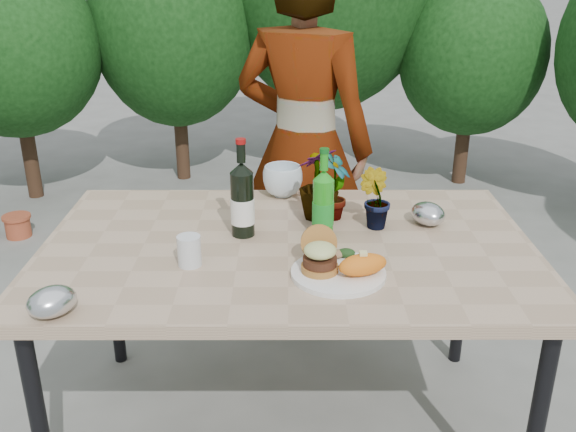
{
  "coord_description": "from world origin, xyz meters",
  "views": [
    {
      "loc": [
        -0.0,
        -1.9,
        1.64
      ],
      "look_at": [
        0.0,
        -0.08,
        0.88
      ],
      "focal_mm": 40.0,
      "sensor_mm": 36.0,
      "label": 1
    }
  ],
  "objects_px": {
    "person": "(304,147)",
    "wine_bottle": "(242,201)",
    "patio_table": "(288,259)",
    "dinner_plate": "(338,273)"
  },
  "relations": [
    {
      "from": "patio_table",
      "to": "dinner_plate",
      "type": "bearing_deg",
      "value": -56.57
    },
    {
      "from": "patio_table",
      "to": "wine_bottle",
      "type": "distance_m",
      "value": 0.24
    },
    {
      "from": "patio_table",
      "to": "wine_bottle",
      "type": "relative_size",
      "value": 4.81
    },
    {
      "from": "dinner_plate",
      "to": "patio_table",
      "type": "bearing_deg",
      "value": 123.43
    },
    {
      "from": "wine_bottle",
      "to": "dinner_plate",
      "type": "bearing_deg",
      "value": -64.26
    },
    {
      "from": "wine_bottle",
      "to": "person",
      "type": "xyz_separation_m",
      "value": [
        0.22,
        0.72,
        -0.03
      ]
    },
    {
      "from": "patio_table",
      "to": "person",
      "type": "distance_m",
      "value": 0.8
    },
    {
      "from": "patio_table",
      "to": "dinner_plate",
      "type": "distance_m",
      "value": 0.28
    },
    {
      "from": "person",
      "to": "wine_bottle",
      "type": "bearing_deg",
      "value": 93.88
    },
    {
      "from": "dinner_plate",
      "to": "person",
      "type": "height_order",
      "value": "person"
    }
  ]
}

